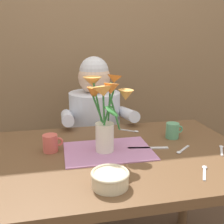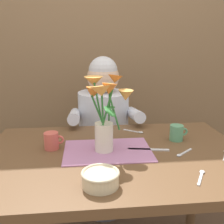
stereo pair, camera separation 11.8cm
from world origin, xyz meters
TOP-DOWN VIEW (x-y plane):
  - wood_panel_backdrop at (0.00, 1.05)m, footprint 4.00×0.10m
  - dining_table at (0.00, 0.00)m, footprint 1.20×0.80m
  - seated_person at (-0.02, 0.62)m, footprint 0.45×0.47m
  - striped_placemat at (-0.04, 0.03)m, footprint 0.40×0.28m
  - flower_vase at (-0.05, 0.03)m, footprint 0.23×0.25m
  - ceramic_bowl at (-0.09, -0.27)m, footprint 0.14×0.14m
  - dinner_knife at (0.15, 0.02)m, footprint 0.19×0.05m
  - ceramic_mug at (0.32, 0.13)m, footprint 0.09×0.07m
  - coffee_cup at (-0.30, 0.08)m, footprint 0.09×0.07m
  - spoon_0 at (0.29, -0.24)m, footprint 0.07×0.11m
  - spoon_3 at (0.29, -0.04)m, footprint 0.10×0.09m
  - spoon_4 at (0.14, 0.26)m, footprint 0.11×0.08m

SIDE VIEW (x-z plane):
  - seated_person at x=-0.02m, z-range 0.00..1.13m
  - dining_table at x=0.00m, z-range 0.27..1.01m
  - striped_placemat at x=-0.04m, z-range 0.74..0.74m
  - dinner_knife at x=0.15m, z-range 0.74..0.74m
  - spoon_0 at x=0.29m, z-range 0.74..0.75m
  - spoon_3 at x=0.29m, z-range 0.74..0.75m
  - spoon_4 at x=0.14m, z-range 0.74..0.75m
  - ceramic_bowl at x=-0.09m, z-range 0.74..0.80m
  - ceramic_mug at x=0.32m, z-range 0.74..0.82m
  - coffee_cup at x=-0.30m, z-range 0.74..0.82m
  - flower_vase at x=-0.05m, z-range 0.77..1.12m
  - wood_panel_backdrop at x=0.00m, z-range 0.00..2.50m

